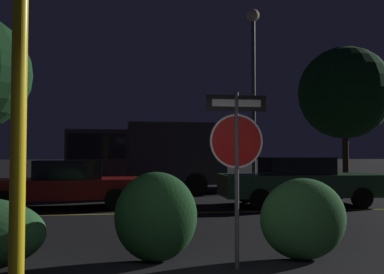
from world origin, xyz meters
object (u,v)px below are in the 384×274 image
(yellow_pole_left, at_px, (18,150))
(passing_car_2, at_px, (65,184))
(delivery_truck, at_px, (144,155))
(hedge_bush_3, at_px, (303,219))
(street_lamp, at_px, (253,68))
(stop_sign, at_px, (237,144))
(hedge_bush_2, at_px, (156,217))
(passing_car_3, at_px, (299,181))
(tree_0, at_px, (345,93))

(yellow_pole_left, relative_size, passing_car_2, 0.66)
(delivery_truck, bearing_deg, hedge_bush_3, -171.16)
(yellow_pole_left, height_order, street_lamp, street_lamp)
(stop_sign, relative_size, street_lamp, 0.33)
(yellow_pole_left, relative_size, hedge_bush_3, 2.44)
(hedge_bush_2, xyz_separation_m, hedge_bush_3, (2.18, -0.17, -0.05))
(passing_car_3, height_order, street_lamp, street_lamp)
(passing_car_3, bearing_deg, yellow_pole_left, -32.51)
(passing_car_2, bearing_deg, yellow_pole_left, -177.28)
(delivery_truck, xyz_separation_m, street_lamp, (4.33, -0.54, 3.46))
(hedge_bush_3, relative_size, passing_car_2, 0.27)
(passing_car_3, distance_m, delivery_truck, 6.49)
(stop_sign, bearing_deg, passing_car_2, 114.65)
(passing_car_3, bearing_deg, stop_sign, -26.54)
(hedge_bush_3, relative_size, street_lamp, 0.18)
(hedge_bush_2, distance_m, tree_0, 18.91)
(stop_sign, relative_size, passing_car_3, 0.48)
(street_lamp, xyz_separation_m, tree_0, (6.34, 4.84, -0.19))
(yellow_pole_left, height_order, hedge_bush_2, yellow_pole_left)
(passing_car_3, height_order, delivery_truck, delivery_truck)
(yellow_pole_left, bearing_deg, tree_0, 55.88)
(stop_sign, bearing_deg, hedge_bush_3, 17.02)
(hedge_bush_2, bearing_deg, tree_0, 54.61)
(stop_sign, bearing_deg, tree_0, 57.34)
(yellow_pole_left, bearing_deg, hedge_bush_3, 35.14)
(passing_car_3, height_order, tree_0, tree_0)
(street_lamp, bearing_deg, passing_car_3, -85.02)
(yellow_pole_left, relative_size, street_lamp, 0.43)
(delivery_truck, bearing_deg, yellow_pole_left, 172.13)
(hedge_bush_2, bearing_deg, passing_car_3, 53.43)
(delivery_truck, height_order, tree_0, tree_0)
(hedge_bush_3, xyz_separation_m, passing_car_2, (-4.53, 6.78, 0.09))
(passing_car_2, relative_size, delivery_truck, 0.80)
(hedge_bush_3, bearing_deg, hedge_bush_2, 175.54)
(passing_car_2, bearing_deg, hedge_bush_3, -150.28)
(passing_car_3, distance_m, street_lamp, 5.79)
(hedge_bush_3, bearing_deg, passing_car_2, 123.71)
(hedge_bush_2, height_order, tree_0, tree_0)
(hedge_bush_3, bearing_deg, stop_sign, -161.98)
(hedge_bush_2, relative_size, street_lamp, 0.18)
(yellow_pole_left, distance_m, passing_car_2, 9.31)
(stop_sign, height_order, passing_car_3, stop_sign)
(stop_sign, relative_size, passing_car_2, 0.50)
(passing_car_2, xyz_separation_m, street_lamp, (6.68, 3.58, 4.32))
(tree_0, bearing_deg, hedge_bush_2, -125.39)
(yellow_pole_left, xyz_separation_m, passing_car_3, (5.94, 8.90, -0.87))
(hedge_bush_2, xyz_separation_m, street_lamp, (4.34, 10.20, 4.36))
(delivery_truck, bearing_deg, passing_car_2, 147.89)
(delivery_truck, xyz_separation_m, tree_0, (10.68, 4.30, 3.27))
(hedge_bush_3, xyz_separation_m, tree_0, (8.50, 15.21, 4.22))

